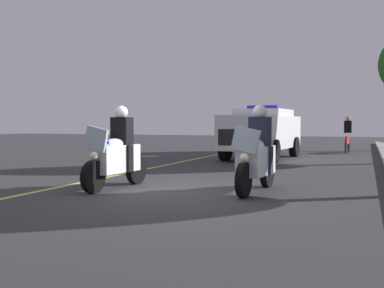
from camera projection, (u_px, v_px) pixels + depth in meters
ground_plane at (172, 192)px, 8.63m from camera, size 80.00×80.00×0.00m
lane_stripe_center at (67, 185)px, 9.56m from camera, size 48.00×0.12×0.01m
police_motorcycle_lead_left at (117, 155)px, 9.13m from camera, size 2.14×0.62×1.72m
police_motorcycle_lead_right at (257, 156)px, 8.63m from camera, size 2.14×0.62×1.72m
police_suv at (262, 131)px, 16.98m from camera, size 5.03×2.37×2.05m
cyclist_background at (348, 135)px, 20.14m from camera, size 1.76×0.34×1.69m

